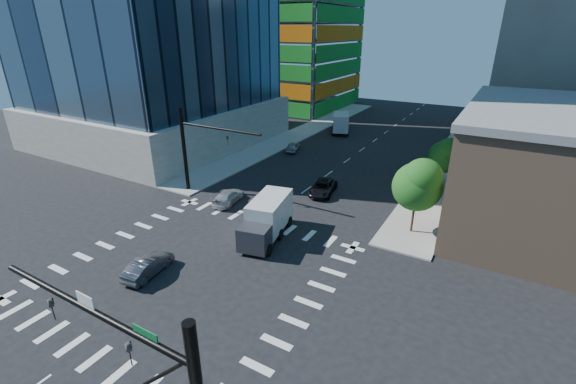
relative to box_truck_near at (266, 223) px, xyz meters
The scene contains 13 objects.
ground 7.16m from the box_truck_near, 106.22° to the right, with size 160.00×160.00×0.00m, color black.
road_markings 7.16m from the box_truck_near, 106.22° to the right, with size 20.00×20.00×0.01m, color silver.
sidewalk_ne 34.94m from the box_truck_near, 72.42° to the left, with size 5.00×60.00×0.15m, color gray.
sidewalk_nw 36.31m from the box_truck_near, 113.48° to the left, with size 5.00×60.00×0.15m, color gray.
signal_mast_nw 13.48m from the box_truck_near, 158.21° to the left, with size 10.20×0.40×9.00m.
tree_south 13.26m from the box_truck_near, 33.93° to the left, with size 4.16×4.16×6.82m.
tree_north 22.24m from the box_truck_near, 60.23° to the left, with size 3.54×3.52×5.78m.
car_nb_far 11.32m from the box_truck_near, 89.77° to the left, with size 2.30×4.98×1.38m, color black.
car_sb_near 8.55m from the box_truck_near, 150.06° to the left, with size 1.88×4.62×1.34m, color silver.
car_sb_mid 25.66m from the box_truck_near, 114.06° to the left, with size 1.62×4.03×1.37m, color #9A9EA1.
car_sb_cross 9.85m from the box_truck_near, 117.87° to the right, with size 1.47×4.22×1.39m, color #4C4B50.
box_truck_near is the anchor object (origin of this frame).
box_truck_far 38.47m from the box_truck_near, 103.41° to the left, with size 5.04×7.00×3.38m.
Camera 1 is at (18.06, -17.35, 16.63)m, focal length 24.00 mm.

